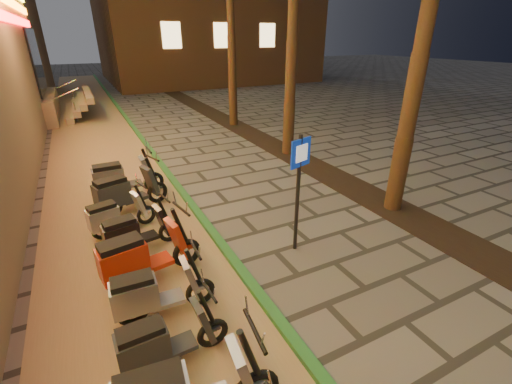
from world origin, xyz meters
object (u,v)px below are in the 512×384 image
scooter_9 (124,192)px  scooter_10 (120,178)px  scooter_7 (133,233)px  scooter_4 (161,342)px  pedestrian_sign (299,179)px  scooter_6 (140,257)px  scooter_8 (114,216)px  scooter_5 (152,293)px

scooter_9 → scooter_10: 1.02m
scooter_7 → scooter_10: bearing=78.3°
scooter_4 → scooter_9: size_ratio=0.81×
pedestrian_sign → scooter_6: (-2.96, 0.30, -0.99)m
scooter_8 → scooter_10: bearing=64.6°
pedestrian_sign → scooter_9: size_ratio=1.32×
scooter_5 → scooter_4: bearing=-92.4°
scooter_8 → pedestrian_sign: bearing=-49.8°
pedestrian_sign → scooter_10: 5.14m
scooter_8 → scooter_5: bearing=-100.4°
scooter_10 → scooter_9: bearing=-93.3°
scooter_4 → scooter_6: bearing=85.1°
scooter_9 → scooter_8: bearing=-126.9°
scooter_4 → pedestrian_sign: bearing=24.3°
scooter_10 → scooter_6: bearing=-93.6°
scooter_4 → scooter_9: scooter_9 is taller
scooter_6 → scooter_8: size_ratio=1.23×
scooter_9 → scooter_10: scooter_9 is taller
scooter_6 → scooter_10: bearing=77.3°
scooter_5 → scooter_9: (0.13, 3.79, 0.08)m
scooter_7 → scooter_9: size_ratio=0.85×
scooter_6 → scooter_7: (0.05, 1.03, -0.09)m
scooter_5 → scooter_9: scooter_9 is taller
scooter_4 → scooter_7: (0.12, 2.87, 0.02)m
scooter_5 → scooter_7: 1.94m
scooter_6 → scooter_10: size_ratio=1.01×
scooter_8 → scooter_10: size_ratio=0.82×
scooter_6 → scooter_7: bearing=77.2°
scooter_7 → scooter_10: (0.12, 2.87, 0.08)m
scooter_6 → scooter_7: scooter_6 is taller
scooter_7 → scooter_9: bearing=78.2°
scooter_7 → scooter_9: 1.86m
pedestrian_sign → scooter_7: size_ratio=1.56×
scooter_6 → scooter_10: (0.17, 3.89, -0.00)m
pedestrian_sign → scooter_10: size_ratio=1.34×
scooter_8 → scooter_9: size_ratio=0.81×
scooter_6 → scooter_8: scooter_6 is taller
scooter_6 → scooter_8: bearing=85.8°
scooter_5 → scooter_8: 2.87m
pedestrian_sign → scooter_7: 3.38m
pedestrian_sign → scooter_6: bearing=156.5°
scooter_4 → scooter_5: size_ratio=0.94×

